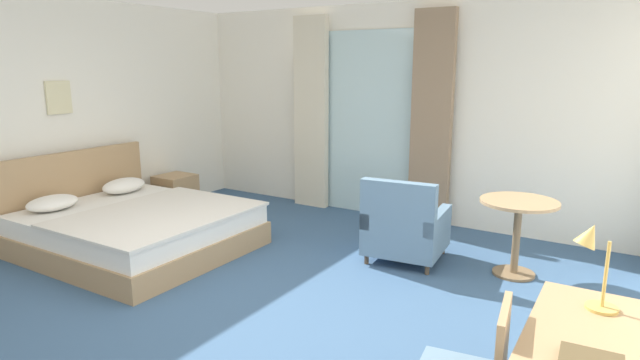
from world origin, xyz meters
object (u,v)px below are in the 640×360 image
(bed, at_px, (133,226))
(desk_lamp, at_px, (593,254))
(framed_picture, at_px, (59,97))
(round_cafe_table, at_px, (518,220))
(nightstand, at_px, (176,193))
(armchair_by_window, at_px, (405,229))

(bed, height_order, desk_lamp, desk_lamp)
(desk_lamp, bearing_deg, framed_picture, 173.09)
(desk_lamp, height_order, round_cafe_table, desk_lamp)
(desk_lamp, relative_size, framed_picture, 1.29)
(nightstand, distance_m, desk_lamp, 5.67)
(nightstand, bearing_deg, desk_lamp, -21.10)
(armchair_by_window, bearing_deg, desk_lamp, -46.59)
(nightstand, relative_size, round_cafe_table, 0.67)
(armchair_by_window, relative_size, framed_picture, 2.36)
(desk_lamp, xyz_separation_m, armchair_by_window, (-1.81, 1.92, -0.70))
(nightstand, xyz_separation_m, framed_picture, (-0.32, -1.35, 1.35))
(desk_lamp, bearing_deg, armchair_by_window, 133.41)
(bed, bearing_deg, round_cafe_table, 21.87)
(round_cafe_table, height_order, framed_picture, framed_picture)
(bed, relative_size, framed_picture, 5.99)
(bed, distance_m, round_cafe_table, 3.94)
(desk_lamp, xyz_separation_m, framed_picture, (-5.56, 0.67, 0.56))
(bed, height_order, framed_picture, framed_picture)
(armchair_by_window, bearing_deg, nightstand, 178.24)
(nightstand, height_order, desk_lamp, desk_lamp)
(bed, bearing_deg, armchair_by_window, 25.43)
(bed, relative_size, round_cafe_table, 3.04)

